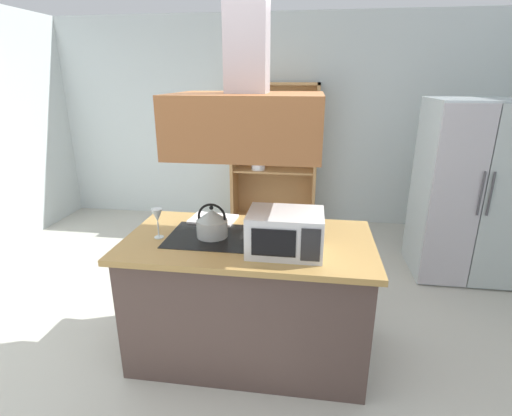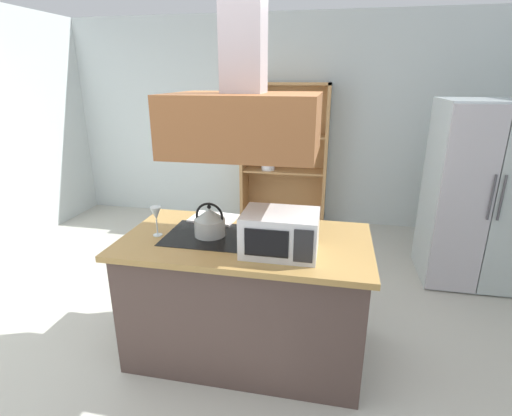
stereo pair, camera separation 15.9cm
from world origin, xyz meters
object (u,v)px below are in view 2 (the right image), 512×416
(dish_cabinet, at_px, (284,164))
(microwave, at_px, (280,233))
(refrigerator, at_px, (479,195))
(fruit_bowl, at_px, (299,221))
(wine_glass_on_counter, at_px, (156,215))
(kettle, at_px, (210,222))
(cutting_board, at_px, (214,218))

(dish_cabinet, height_order, microwave, dish_cabinet)
(refrigerator, height_order, dish_cabinet, dish_cabinet)
(fruit_bowl, bearing_deg, dish_cabinet, 99.96)
(refrigerator, relative_size, wine_glass_on_counter, 8.49)
(refrigerator, bearing_deg, wine_glass_on_counter, -147.86)
(dish_cabinet, distance_m, fruit_bowl, 2.48)
(kettle, height_order, wine_glass_on_counter, kettle)
(fruit_bowl, bearing_deg, cutting_board, 176.80)
(wine_glass_on_counter, relative_size, fruit_bowl, 0.88)
(kettle, distance_m, microwave, 0.54)
(microwave, bearing_deg, wine_glass_on_counter, 173.52)
(dish_cabinet, bearing_deg, cutting_board, -95.37)
(refrigerator, xyz_separation_m, dish_cabinet, (-2.02, 1.19, -0.05))
(fruit_bowl, bearing_deg, refrigerator, 38.01)
(kettle, height_order, cutting_board, kettle)
(refrigerator, height_order, cutting_board, refrigerator)
(cutting_board, height_order, wine_glass_on_counter, wine_glass_on_counter)
(dish_cabinet, xyz_separation_m, fruit_bowl, (0.43, -2.44, 0.12))
(kettle, distance_m, fruit_bowl, 0.65)
(refrigerator, relative_size, fruit_bowl, 7.50)
(microwave, xyz_separation_m, wine_glass_on_counter, (-0.86, 0.10, 0.02))
(dish_cabinet, relative_size, kettle, 7.96)
(refrigerator, xyz_separation_m, microwave, (-1.67, -1.69, 0.16))
(microwave, relative_size, wine_glass_on_counter, 2.23)
(refrigerator, height_order, microwave, refrigerator)
(microwave, height_order, fruit_bowl, microwave)
(refrigerator, xyz_separation_m, wine_glass_on_counter, (-2.53, -1.59, 0.18))
(kettle, bearing_deg, wine_glass_on_counter, -168.85)
(wine_glass_on_counter, distance_m, fruit_bowl, 1.00)
(dish_cabinet, distance_m, kettle, 2.72)
(dish_cabinet, bearing_deg, microwave, -82.99)
(dish_cabinet, height_order, cutting_board, dish_cabinet)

